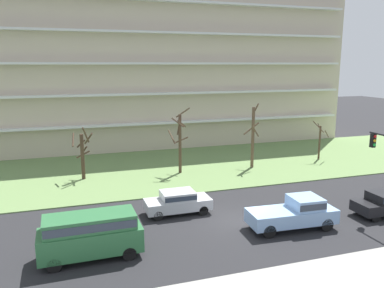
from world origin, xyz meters
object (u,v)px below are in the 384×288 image
Objects in this scene: tree_far_left at (83,153)px; tree_right at (320,141)px; tree_center at (253,136)px; tree_left at (180,141)px; sedan_silver_near_right at (178,201)px; van_green_center_left at (90,233)px; pickup_blue_near_left at (295,212)px.

tree_right is at bearing -1.01° from tree_far_left.
tree_center is (15.73, -1.08, 0.74)m from tree_far_left.
tree_left is 1.38× the size of sedan_silver_near_right.
tree_left reaches higher than van_green_center_left.
pickup_blue_near_left is 1.25× the size of sedan_silver_near_right.
tree_center is at bearing -175.38° from tree_right.
tree_right is at bearing 4.62° from tree_center.
van_green_center_left is 1.19× the size of sedan_silver_near_right.
tree_left is 14.43m from pickup_blue_near_left.
tree_right is 0.95× the size of sedan_silver_near_right.
tree_center is 8.20m from tree_right.
tree_far_left is 11.70m from sedan_silver_near_right.
tree_left is at bearing -106.96° from sedan_silver_near_right.
tree_far_left is at bearing 176.08° from tree_center.
van_green_center_left is at bearing 37.16° from sedan_silver_near_right.
van_green_center_left reaches higher than sedan_silver_near_right.
tree_right is at bearing -151.72° from sedan_silver_near_right.
tree_right is (8.11, 0.66, -1.03)m from tree_center.
van_green_center_left is (-12.14, 0.01, 0.38)m from pickup_blue_near_left.
tree_right is (15.32, 0.34, -1.01)m from tree_left.
tree_far_left reaches higher than sedan_silver_near_right.
pickup_blue_near_left is (11.79, -14.67, -1.36)m from tree_far_left.
pickup_blue_near_left is at bearing -0.97° from van_green_center_left.
tree_center is 1.15× the size of pickup_blue_near_left.
tree_far_left is at bearing 174.90° from tree_left.
tree_right is 28.07m from van_green_center_left.
sedan_silver_near_right is at bearing -61.00° from tree_far_left.
tree_far_left is at bearing 87.74° from van_green_center_left.
tree_left is 1.16× the size of van_green_center_left.
pickup_blue_near_left is 12.14m from van_green_center_left.
tree_center is (7.21, -0.32, 0.02)m from tree_left.
pickup_blue_near_left is at bearing -76.77° from tree_left.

